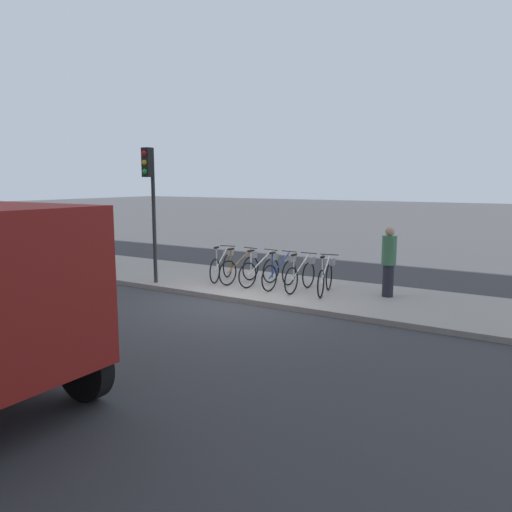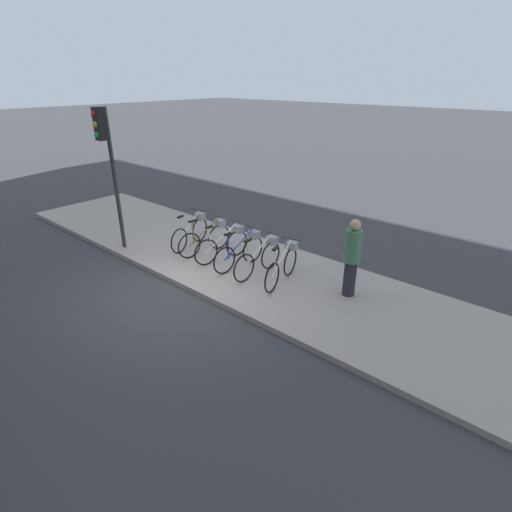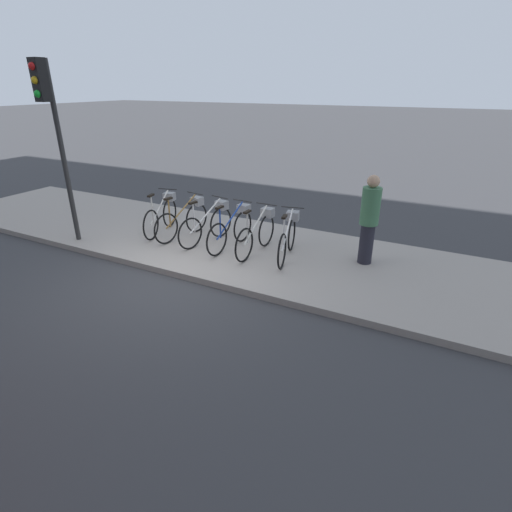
% 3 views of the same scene
% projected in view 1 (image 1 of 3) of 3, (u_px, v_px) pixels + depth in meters
% --- Properties ---
extents(ground_plane, '(120.00, 120.00, 0.00)m').
position_uv_depth(ground_plane, '(237.00, 303.00, 11.71)').
color(ground_plane, '#38383A').
extents(sidewalk, '(15.43, 3.30, 0.12)m').
position_uv_depth(sidewalk, '(272.00, 288.00, 13.09)').
color(sidewalk, '#9E9389').
rests_on(sidewalk, ground_plane).
extents(parked_bicycle_0, '(0.52, 1.55, 0.97)m').
position_uv_depth(parked_bicycle_0, '(223.00, 264.00, 13.79)').
color(parked_bicycle_0, black).
rests_on(parked_bicycle_0, sidewalk).
extents(parked_bicycle_1, '(0.46, 1.57, 0.97)m').
position_uv_depth(parked_bicycle_1, '(242.00, 266.00, 13.43)').
color(parked_bicycle_1, black).
rests_on(parked_bicycle_1, sidewalk).
extents(parked_bicycle_2, '(0.47, 1.56, 0.97)m').
position_uv_depth(parked_bicycle_2, '(262.00, 269.00, 13.08)').
color(parked_bicycle_2, black).
rests_on(parked_bicycle_2, sidewalk).
extents(parked_bicycle_3, '(0.46, 1.58, 0.97)m').
position_uv_depth(parked_bicycle_3, '(282.00, 271.00, 12.75)').
color(parked_bicycle_3, black).
rests_on(parked_bicycle_3, sidewalk).
extents(parked_bicycle_4, '(0.46, 1.58, 0.97)m').
position_uv_depth(parked_bicycle_4, '(302.00, 273.00, 12.44)').
color(parked_bicycle_4, black).
rests_on(parked_bicycle_4, sidewalk).
extents(parked_bicycle_5, '(0.50, 1.56, 0.97)m').
position_uv_depth(parked_bicycle_5, '(326.00, 276.00, 12.14)').
color(parked_bicycle_5, black).
rests_on(parked_bicycle_5, sidewalk).
extents(pedestrian, '(0.34, 0.34, 1.67)m').
position_uv_depth(pedestrian, '(389.00, 260.00, 11.70)').
color(pedestrian, '#23232D').
rests_on(pedestrian, sidewalk).
extents(traffic_light, '(0.24, 0.40, 3.56)m').
position_uv_depth(traffic_light, '(150.00, 187.00, 13.01)').
color(traffic_light, '#2D2D2D').
rests_on(traffic_light, sidewalk).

